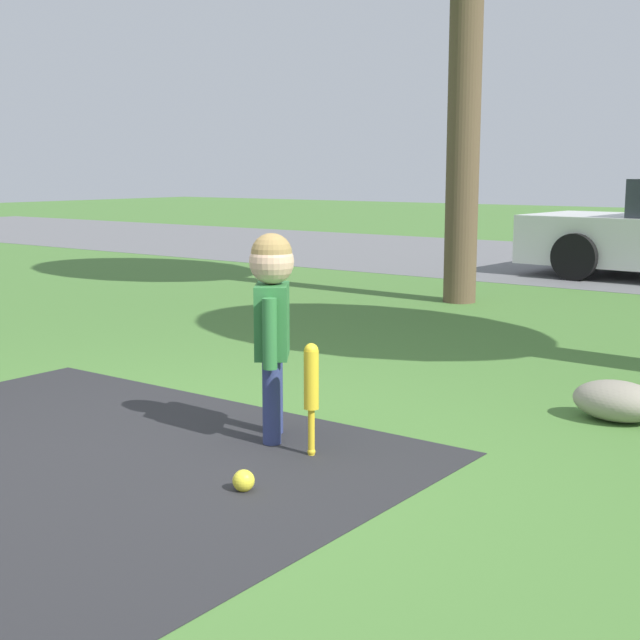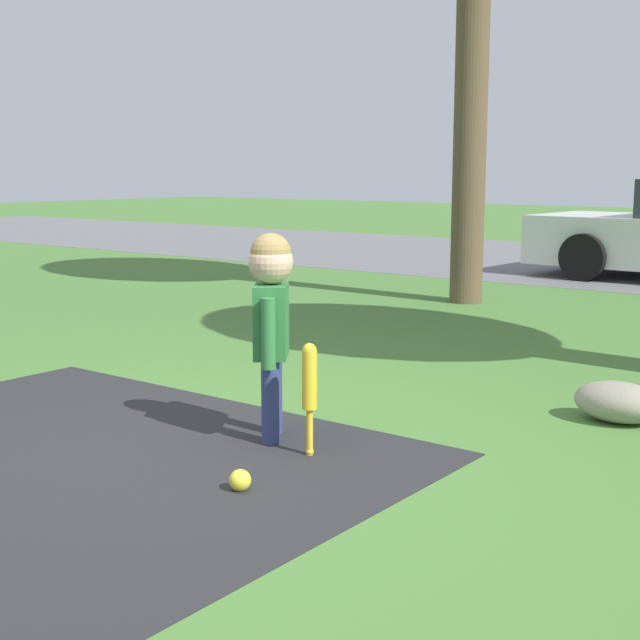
{
  "view_description": "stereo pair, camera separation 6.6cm",
  "coord_description": "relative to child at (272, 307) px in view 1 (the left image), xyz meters",
  "views": [
    {
      "loc": [
        2.99,
        -2.79,
        1.35
      ],
      "look_at": [
        0.2,
        0.98,
        0.56
      ],
      "focal_mm": 50.0,
      "sensor_mm": 36.0,
      "label": 1
    },
    {
      "loc": [
        3.05,
        -2.75,
        1.35
      ],
      "look_at": [
        0.2,
        0.98,
        0.56
      ],
      "focal_mm": 50.0,
      "sensor_mm": 36.0,
      "label": 2
    }
  ],
  "objects": [
    {
      "name": "baseball_bat",
      "position": [
        0.32,
        -0.1,
        -0.32
      ],
      "size": [
        0.07,
        0.07,
        0.55
      ],
      "color": "yellow",
      "rests_on": "ground"
    },
    {
      "name": "sports_ball",
      "position": [
        0.38,
        -0.66,
        -0.63
      ],
      "size": [
        0.1,
        0.1,
        0.1
      ],
      "color": "yellow",
      "rests_on": "ground"
    },
    {
      "name": "child",
      "position": [
        0.0,
        0.0,
        0.0
      ],
      "size": [
        0.3,
        0.36,
        1.05
      ],
      "rotation": [
        0.0,
        0.0,
        -0.95
      ],
      "color": "navy",
      "rests_on": "ground"
    },
    {
      "name": "edging_rock",
      "position": [
        1.29,
        1.37,
        -0.57
      ],
      "size": [
        0.48,
        0.33,
        0.22
      ],
      "color": "gray",
      "rests_on": "ground"
    },
    {
      "name": "ground_plane",
      "position": [
        -0.2,
        -0.58,
        -0.68
      ],
      "size": [
        60.0,
        60.0,
        0.0
      ],
      "primitive_type": "plane",
      "color": "#477533"
    }
  ]
}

